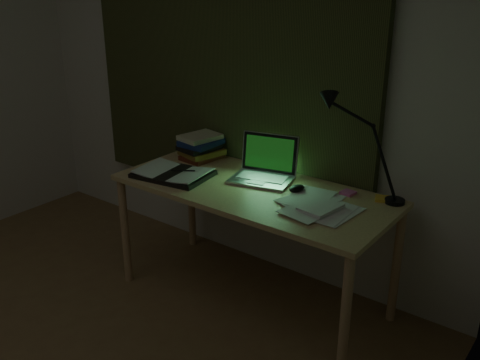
% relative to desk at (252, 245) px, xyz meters
% --- Properties ---
extents(wall_back, '(3.50, 0.00, 2.50)m').
position_rel_desk_xyz_m(wall_back, '(-0.53, 0.43, 0.88)').
color(wall_back, silver).
rests_on(wall_back, ground).
extents(wall_right, '(0.00, 4.00, 2.50)m').
position_rel_desk_xyz_m(wall_right, '(1.22, -1.57, 0.88)').
color(wall_right, silver).
rests_on(wall_right, ground).
extents(curtain, '(2.20, 0.06, 2.00)m').
position_rel_desk_xyz_m(curtain, '(-0.53, 0.39, 1.08)').
color(curtain, '#2D3219').
rests_on(curtain, wall_back).
extents(desk, '(1.61, 0.71, 0.74)m').
position_rel_desk_xyz_m(desk, '(0.00, 0.00, 0.00)').
color(desk, tan).
rests_on(desk, floor).
extents(laptop, '(0.43, 0.46, 0.25)m').
position_rel_desk_xyz_m(laptop, '(-0.02, 0.11, 0.49)').
color(laptop, silver).
rests_on(laptop, desk).
extents(open_textbook, '(0.47, 0.37, 0.04)m').
position_rel_desk_xyz_m(open_textbook, '(-0.49, -0.14, 0.39)').
color(open_textbook, silver).
rests_on(open_textbook, desk).
extents(book_stack, '(0.24, 0.27, 0.17)m').
position_rel_desk_xyz_m(book_stack, '(-0.57, 0.21, 0.45)').
color(book_stack, silver).
rests_on(book_stack, desk).
extents(loose_papers, '(0.41, 0.42, 0.02)m').
position_rel_desk_xyz_m(loose_papers, '(0.40, -0.01, 0.38)').
color(loose_papers, silver).
rests_on(loose_papers, desk).
extents(mouse, '(0.08, 0.11, 0.04)m').
position_rel_desk_xyz_m(mouse, '(0.23, 0.10, 0.39)').
color(mouse, black).
rests_on(mouse, desk).
extents(sticky_yellow, '(0.10, 0.10, 0.02)m').
position_rel_desk_xyz_m(sticky_yellow, '(0.66, 0.28, 0.38)').
color(sticky_yellow, yellow).
rests_on(sticky_yellow, desk).
extents(sticky_pink, '(0.08, 0.08, 0.01)m').
position_rel_desk_xyz_m(sticky_pink, '(0.47, 0.24, 0.38)').
color(sticky_pink, pink).
rests_on(sticky_pink, desk).
extents(desk_lamp, '(0.40, 0.32, 0.57)m').
position_rel_desk_xyz_m(desk_lamp, '(0.73, 0.28, 0.65)').
color(desk_lamp, black).
rests_on(desk_lamp, desk).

